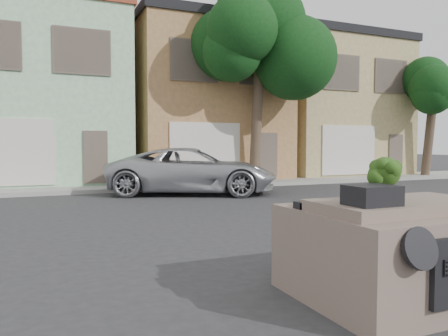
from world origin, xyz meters
TOP-DOWN VIEW (x-y plane):
  - ground_plane at (0.00, 0.00)m, footprint 120.00×120.00m
  - sidewalk at (0.00, 10.50)m, footprint 40.00×3.00m
  - townhouse_mint at (-3.50, 14.50)m, footprint 7.20×8.20m
  - townhouse_tan at (4.00, 14.50)m, footprint 7.20×8.20m
  - townhouse_beige at (11.50, 14.50)m, footprint 7.20×8.20m
  - silver_pickup at (1.40, 7.67)m, footprint 6.40×4.82m
  - tree_near at (5.00, 9.80)m, footprint 4.40×4.00m
  - tree_far at (15.00, 9.80)m, footprint 3.20×3.00m
  - car_dashboard at (0.00, -3.00)m, footprint 2.00×1.80m
  - instrument_hump at (-0.58, -3.35)m, footprint 0.48×0.38m
  - wiper_arm at (0.28, -2.62)m, footprint 0.69×0.15m
  - broccoli at (-0.17, -3.09)m, footprint 0.43×0.43m

SIDE VIEW (x-z plane):
  - ground_plane at x=0.00m, z-range 0.00..0.00m
  - silver_pickup at x=1.40m, z-range -0.81..0.81m
  - sidewalk at x=0.00m, z-range 0.00..0.15m
  - car_dashboard at x=0.00m, z-range 0.00..1.12m
  - wiper_arm at x=0.28m, z-range 1.12..1.14m
  - instrument_hump at x=-0.58m, z-range 1.12..1.32m
  - broccoli at x=-0.17m, z-range 1.12..1.60m
  - tree_far at x=15.00m, z-range 0.00..6.00m
  - townhouse_mint at x=-3.50m, z-range 0.00..7.55m
  - townhouse_tan at x=4.00m, z-range 0.00..7.55m
  - townhouse_beige at x=11.50m, z-range 0.00..7.55m
  - tree_near at x=5.00m, z-range 0.00..8.50m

